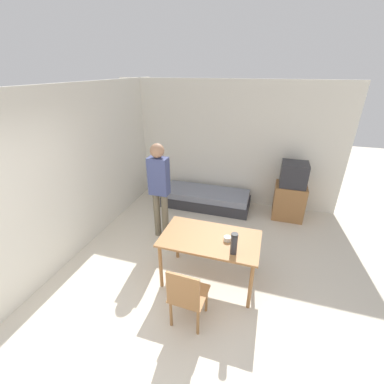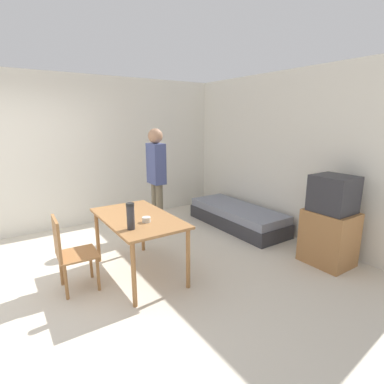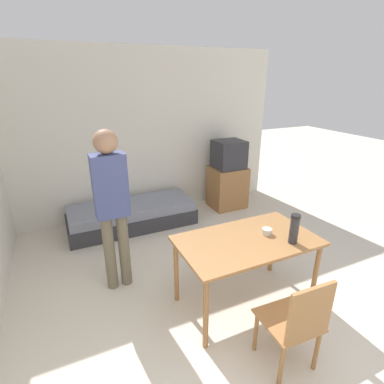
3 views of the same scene
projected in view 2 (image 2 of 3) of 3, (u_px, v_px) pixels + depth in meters
ground_plane at (38, 289)px, 3.50m from camera, size 20.00×20.00×0.00m
wall_back at (271, 153)px, 5.26m from camera, size 4.96×0.06×2.70m
wall_left at (124, 150)px, 5.84m from camera, size 0.06×4.83×2.70m
daybed at (237, 216)px, 5.51m from camera, size 1.96×0.76×0.38m
tv at (330, 224)px, 4.01m from camera, size 0.61×0.51×1.22m
dining_table at (138, 223)px, 3.70m from camera, size 1.37×0.79×0.76m
wooden_chair at (68, 250)px, 3.37m from camera, size 0.44×0.44×0.89m
person_standing at (156, 173)px, 4.97m from camera, size 0.34×0.24×1.79m
thermos_flask at (131, 215)px, 3.23m from camera, size 0.09×0.09×0.29m
mate_bowl at (146, 220)px, 3.48m from camera, size 0.10×0.10×0.06m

